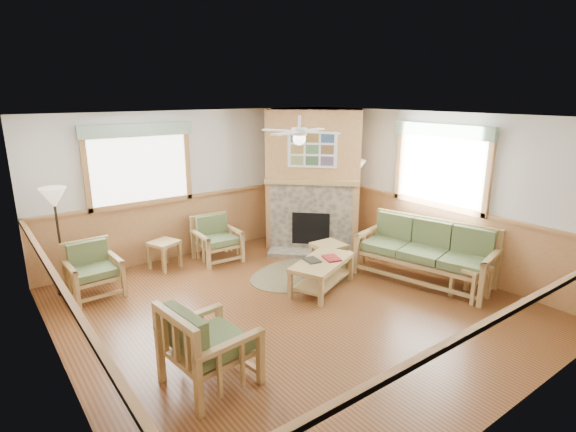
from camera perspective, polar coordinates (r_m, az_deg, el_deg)
floor at (r=6.65m, az=0.85°, el=-11.50°), size 6.00×6.00×0.01m
ceiling at (r=5.94m, az=0.96°, el=12.46°), size 6.00×6.00×0.01m
wall_back at (r=8.67m, az=-11.30°, el=4.11°), size 6.00×0.02×2.70m
wall_front at (r=4.33m, az=26.20°, el=-8.81°), size 6.00×0.02×2.70m
wall_left at (r=5.02m, az=-27.54°, el=-5.69°), size 0.02×6.00×2.70m
wall_right at (r=8.28m, az=17.62°, el=3.16°), size 0.02×6.00×2.70m
wainscot at (r=6.42m, az=0.87°, el=-7.08°), size 6.00×6.00×1.10m
fireplace at (r=8.97m, az=3.32°, el=4.76°), size 3.11×3.11×2.70m
window_back at (r=8.07m, az=-18.80°, el=11.25°), size 1.90×0.16×1.50m
window_right at (r=7.98m, az=19.32°, el=11.16°), size 0.16×1.90×1.50m
ceiling_fan at (r=6.36m, az=1.46°, el=12.29°), size 1.59×1.59×0.36m
sofa at (r=7.65m, az=16.93°, el=-4.47°), size 2.28×1.38×0.98m
armchair_back_left at (r=7.45m, az=-23.47°, el=-6.34°), size 0.75×0.75×0.81m
armchair_back_right at (r=8.32m, az=-8.97°, el=-2.94°), size 0.76×0.76×0.82m
armchair_left at (r=4.97m, az=-9.93°, el=-15.64°), size 0.91×0.91×0.93m
coffee_table at (r=7.14m, az=4.34°, el=-7.42°), size 1.34×1.02×0.48m
end_table_chairs at (r=8.21m, az=-15.40°, el=-4.78°), size 0.57×0.56×0.50m
end_table_sofa at (r=7.36m, az=22.16°, el=-7.75°), size 0.47×0.45×0.51m
footstool at (r=7.99m, az=5.20°, el=-5.03°), size 0.53×0.53×0.44m
braided_rug at (r=7.80m, az=2.05°, el=-7.22°), size 2.15×2.15×0.01m
floor_lamp_left at (r=7.60m, az=-26.99°, el=-2.90°), size 0.50×0.50×1.67m
floor_lamp_right at (r=8.94m, az=8.35°, el=1.50°), size 0.49×0.49×1.76m
book_red at (r=7.10m, az=5.57°, el=-5.24°), size 0.30×0.35×0.03m
book_dark at (r=7.00m, az=3.07°, el=-5.53°), size 0.24×0.30×0.02m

